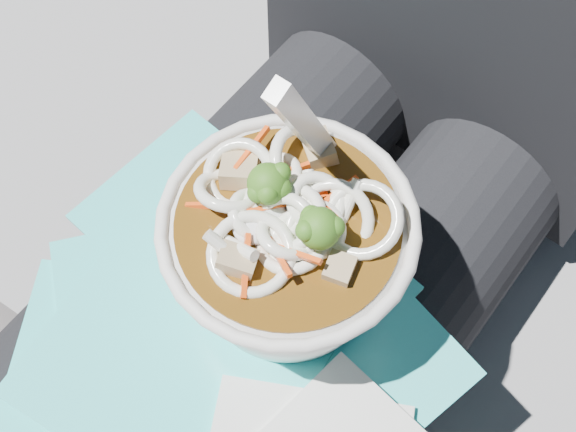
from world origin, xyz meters
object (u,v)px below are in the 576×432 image
Objects in this scene: stone_ledge at (342,314)px; lap at (259,318)px; person_body at (325,227)px; plastic_bag at (217,343)px; udon_bowl at (288,246)px.

stone_ledge is 0.34m from lap.
plastic_bag is at bearing -86.46° from person_body.
lap is 1.45× the size of plastic_bag.
person_body is at bearing 90.00° from lap.
plastic_bag is (0.01, -0.06, 0.08)m from lap.
udon_bowl reaches higher than stone_ledge.
stone_ledge is 3.02× the size of plastic_bag.
udon_bowl reaches higher than plastic_bag.
lap is 0.15m from udon_bowl.
stone_ledge is 4.76× the size of udon_bowl.
plastic_bag is at bearing -87.45° from stone_ledge.
plastic_bag is (0.01, -0.21, 0.39)m from stone_ledge.
udon_bowl is at bearing -74.33° from person_body.
person_body reaches higher than stone_ledge.
stone_ledge is at bearing 90.00° from person_body.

